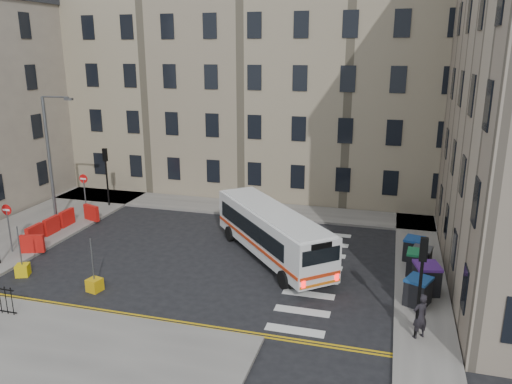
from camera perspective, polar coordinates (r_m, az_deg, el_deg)
The scene contains 20 objects.
ground at distance 26.78m, azimuth -1.49°, elevation -7.88°, with size 120.00×120.00×0.00m, color black.
pavement_north at distance 36.27m, azimuth -6.58°, elevation -1.41°, with size 36.00×3.20×0.15m, color slate.
pavement_east at distance 29.49m, azimuth 18.00°, elevation -6.24°, with size 2.40×26.00×0.15m, color slate.
pavement_west at distance 34.09m, azimuth -24.13°, elevation -3.88°, with size 6.00×22.00×0.15m, color slate.
terrace_north at distance 41.50m, azimuth -4.63°, elevation 12.84°, with size 38.30×10.80×17.20m.
traffic_light_east at distance 19.63m, azimuth 18.38°, elevation -8.76°, with size 0.28×0.22×4.10m.
traffic_light_nw at distance 36.44m, azimuth -16.76°, elevation 2.65°, with size 0.28×0.22×4.10m.
streetlamp at distance 33.13m, azimuth -22.53°, elevation 3.43°, with size 0.50×0.22×8.14m.
no_entry_north at distance 35.29m, azimuth -19.05°, elevation 0.70°, with size 0.60×0.08×3.00m.
no_entry_south at distance 30.05m, azimuth -26.51°, elevation -2.69°, with size 0.60×0.08×3.00m.
roadworks_barriers at distance 32.23m, azimuth -21.82°, elevation -3.63°, with size 1.66×6.26×1.00m.
bus at distance 26.60m, azimuth 1.81°, elevation -4.48°, with size 8.00×8.82×2.65m.
wheelie_bin_a at distance 23.06m, azimuth 18.01°, elevation -10.71°, with size 1.33×1.40×1.22m.
wheelie_bin_b at distance 24.20m, azimuth 18.88°, elevation -9.31°, with size 1.33×1.45×1.36m.
wheelie_bin_c at distance 25.94m, azimuth 17.86°, elevation -7.69°, with size 1.04×1.17×1.20m.
wheelie_bin_d at distance 26.52m, azimuth 18.37°, elevation -7.25°, with size 1.12×1.22×1.16m.
wheelie_bin_e at distance 27.59m, azimuth 17.58°, elevation -6.21°, with size 1.19×1.29×1.21m.
pedestrian at distance 20.51m, azimuth 18.24°, elevation -13.30°, with size 0.67×0.44×1.82m, color black.
bollard_yellow at distance 27.55m, azimuth -25.10°, elevation -8.08°, with size 0.60×0.60×0.60m, color yellow.
bollard_chevron at distance 24.71m, azimuth -17.96°, elevation -10.07°, with size 0.60×0.60×0.60m, color #D19D0C.
Camera 1 is at (7.25, -23.42, 10.78)m, focal length 35.00 mm.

